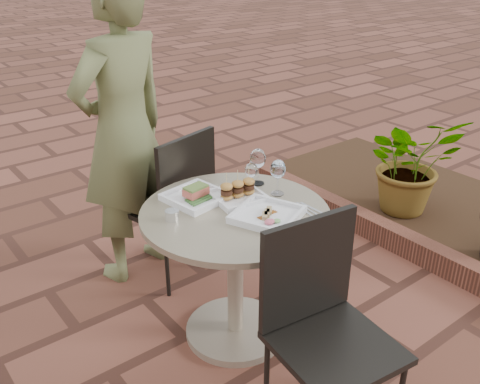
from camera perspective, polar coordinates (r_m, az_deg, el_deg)
cafe_table at (r=2.64m, az=-0.52°, el=-6.76°), size 0.90×0.90×0.73m
chair_far at (r=3.10m, az=-6.97°, el=-0.35°), size 0.54×0.54×0.93m
chair_near at (r=2.19m, az=8.71°, el=-12.72°), size 0.49×0.49×0.93m
diner at (r=3.10m, az=-12.31°, el=6.28°), size 0.74×0.58×1.80m
plate_salmon at (r=2.62m, az=-4.69°, el=-0.41°), size 0.30×0.30×0.07m
plate_sliders at (r=2.61m, az=-0.25°, el=-0.08°), size 0.27×0.27×0.15m
plate_tuna at (r=2.45m, az=2.93°, el=-2.40°), size 0.37×0.37×0.03m
wine_glass_right at (r=2.63m, az=4.07°, el=2.34°), size 0.08×0.08×0.18m
wine_glass_mid at (r=2.68m, az=1.21°, el=2.28°), size 0.06×0.06×0.15m
wine_glass_far at (r=2.74m, az=1.92°, el=3.51°), size 0.08×0.08×0.19m
steel_ramekin at (r=2.45m, az=-7.27°, el=-2.47°), size 0.08×0.08×0.05m
cutlery_set at (r=2.54m, az=7.36°, el=-1.90°), size 0.09×0.19×0.00m
planter_curb at (r=3.73m, az=16.24°, el=-4.73°), size 0.12×3.00×0.15m
mulch_bed at (r=4.29m, az=21.80°, el=-2.15°), size 1.30×3.00×0.06m
potted_plant_a at (r=4.02m, az=17.75°, el=2.98°), size 0.84×0.80×0.74m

